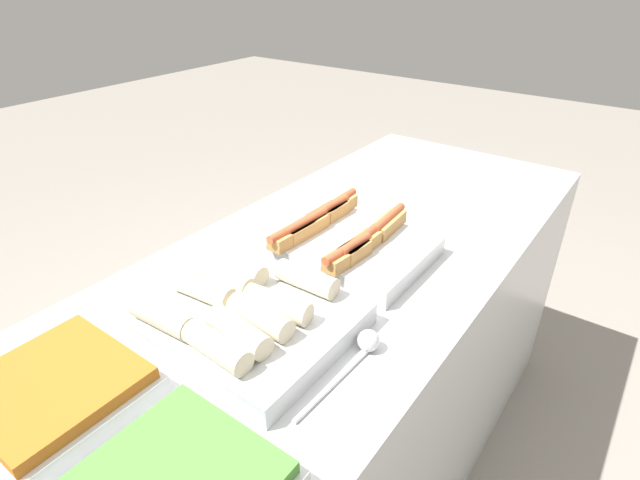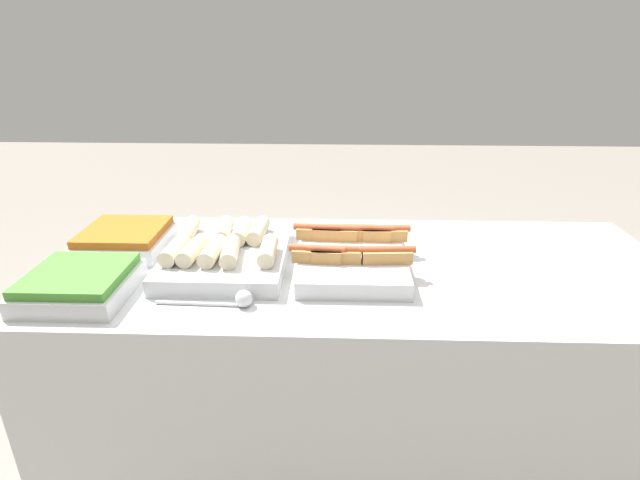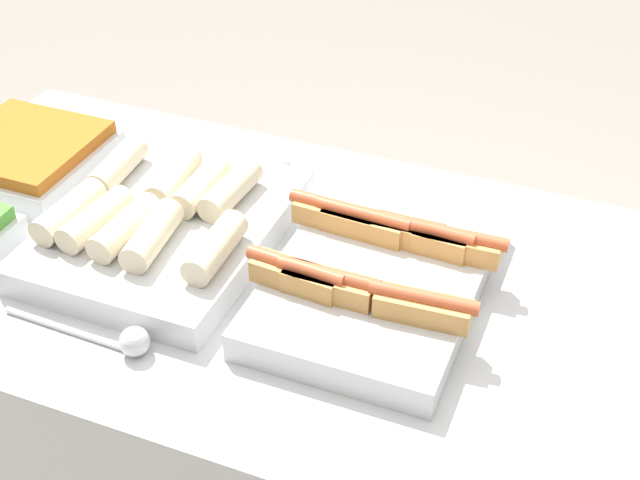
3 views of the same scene
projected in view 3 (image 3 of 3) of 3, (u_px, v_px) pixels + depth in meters
tray_hotdogs at (377, 274)px, 1.39m from camera, size 0.36×0.45×0.10m
tray_wraps at (163, 223)px, 1.49m from camera, size 0.35×0.45×0.10m
tray_side_back at (27, 156)px, 1.67m from camera, size 0.26×0.27×0.07m
serving_spoon_near at (121, 339)px, 1.29m from camera, size 0.25×0.04×0.04m
serving_spoon_far at (268, 166)px, 1.67m from camera, size 0.26×0.04×0.04m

